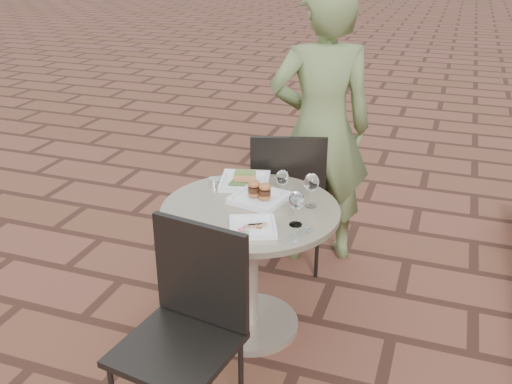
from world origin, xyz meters
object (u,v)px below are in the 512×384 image
(chair_far, at_px, (287,191))
(plate_salmon, at_px, (245,180))
(chair_near, at_px, (188,316))
(diner, at_px, (321,130))
(plate_sliders, at_px, (259,195))
(plate_tuna, at_px, (253,227))
(cafe_table, at_px, (251,250))

(chair_far, relative_size, plate_salmon, 2.94)
(chair_near, distance_m, plate_salmon, 0.99)
(chair_near, distance_m, diner, 1.62)
(diner, relative_size, plate_salmon, 5.56)
(plate_salmon, height_order, plate_sliders, plate_sliders)
(plate_tuna, bearing_deg, plate_sliders, 103.36)
(cafe_table, bearing_deg, chair_far, 89.41)
(diner, relative_size, plate_tuna, 6.28)
(diner, distance_m, plate_salmon, 0.69)
(chair_far, height_order, plate_sliders, chair_far)
(cafe_table, height_order, chair_far, chair_far)
(plate_tuna, bearing_deg, diner, 87.22)
(plate_sliders, distance_m, plate_tuna, 0.31)
(cafe_table, distance_m, chair_near, 0.70)
(cafe_table, height_order, plate_tuna, plate_tuna)
(plate_salmon, distance_m, plate_sliders, 0.23)
(chair_near, bearing_deg, plate_salmon, 105.03)
(chair_far, relative_size, plate_sliders, 3.12)
(plate_salmon, bearing_deg, cafe_table, -64.20)
(chair_far, distance_m, plate_salmon, 0.44)
(cafe_table, height_order, diner, diner)
(chair_far, xyz_separation_m, plate_sliders, (0.01, -0.55, 0.21))
(cafe_table, bearing_deg, diner, 80.94)
(cafe_table, xyz_separation_m, plate_sliders, (0.02, 0.09, 0.28))
(cafe_table, height_order, plate_sliders, plate_sliders)
(diner, bearing_deg, chair_far, 38.08)
(diner, bearing_deg, plate_tuna, 64.09)
(diner, xyz_separation_m, plate_tuna, (-0.05, -1.10, -0.14))
(chair_far, distance_m, plate_sliders, 0.59)
(plate_tuna, bearing_deg, cafe_table, 112.55)
(plate_salmon, relative_size, plate_sliders, 1.06)
(plate_salmon, xyz_separation_m, plate_sliders, (0.15, -0.18, 0.01))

